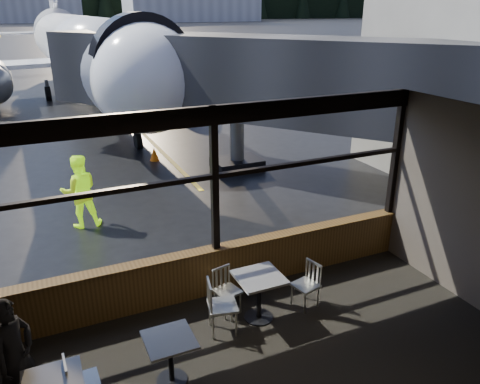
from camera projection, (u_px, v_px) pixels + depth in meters
ground_plane at (31, 30)px, 110.64m from camera, size 520.00×520.00×0.00m
ceiling at (314, 156)px, 4.96m from camera, size 8.00×6.00×0.04m
window_sill at (216, 270)px, 8.63m from camera, size 8.00×0.28×0.90m
window_header at (213, 115)px, 7.56m from camera, size 8.00×0.18×0.30m
mullion_centre at (215, 182)px, 7.99m from camera, size 0.12×0.12×2.60m
mullion_right at (396, 154)px, 9.49m from camera, size 0.12×0.12×2.60m
window_transom at (214, 176)px, 7.95m from camera, size 8.00×0.10×0.08m
airliner at (79, 4)px, 25.30m from camera, size 29.01×34.47×10.30m
jet_bridge at (260, 97)px, 13.92m from camera, size 9.34×11.41×4.98m
cafe_table_near at (259, 297)px, 7.88m from camera, size 0.76×0.76×0.83m
cafe_table_mid at (171, 360)px, 6.55m from camera, size 0.67×0.67×0.74m
chair_near_e at (305, 286)px, 8.20m from camera, size 0.56×0.56×0.85m
chair_near_w at (223, 306)px, 7.54m from camera, size 0.63×0.63×0.96m
chair_near_n at (227, 292)px, 8.04m from camera, size 0.55×0.55×0.83m
chair_mid_w at (83, 383)px, 6.08m from camera, size 0.47×0.47×0.85m
passenger at (15, 358)px, 5.90m from camera, size 0.71×0.74×1.71m
ground_crew at (80, 191)px, 11.14m from camera, size 0.88×0.68×1.79m
cone_nose at (154, 154)px, 16.25m from camera, size 0.33×0.33×0.46m
hangar_mid at (23, 8)px, 163.97m from camera, size 38.00×15.00×10.00m
hangar_right at (192, 5)px, 180.50m from camera, size 50.00×20.00×12.00m
treeline at (22, 5)px, 184.82m from camera, size 360.00×3.00×12.00m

